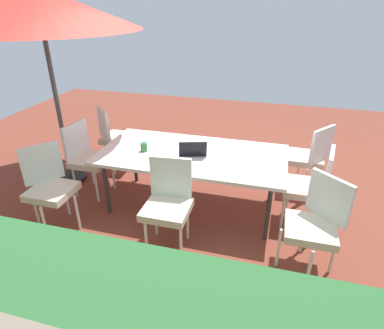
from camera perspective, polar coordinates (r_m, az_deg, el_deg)
The scene contains 12 objects.
ground_plane at distance 4.31m, azimuth 0.00°, elevation -7.26°, with size 10.00×10.00×0.02m, color brown.
dining_table at distance 3.95m, azimuth 0.00°, elevation 1.36°, with size 2.23×1.13×0.75m.
patio_umbrella at distance 4.62m, azimuth -25.00°, elevation 23.26°, with size 2.41×2.41×2.55m.
chair_north at distance 3.40m, azimuth -4.16°, elevation -6.32°, with size 0.47×0.48×0.98m.
chair_northwest at distance 3.32m, azimuth 20.62°, elevation -9.24°, with size 0.58×0.59×0.98m.
chair_southwest at distance 4.62m, azimuth 19.68°, elevation 1.52°, with size 0.58×0.58×0.98m.
chair_west at distance 3.91m, azimuth 19.96°, elevation -3.24°, with size 0.49×0.48×0.98m.
chair_northeast at distance 4.01m, azimuth -23.53°, elevation -3.15°, with size 0.58×0.58×0.98m.
chair_southeast at distance 5.13m, azimuth -13.25°, elevation 4.95°, with size 0.59×0.59×0.98m.
chair_east at distance 4.56m, azimuth -17.73°, elevation 1.51°, with size 0.49×0.48×0.98m.
laptop at distance 3.85m, azimuth 0.12°, elevation 2.14°, with size 0.38×0.33×0.21m.
cup at distance 4.01m, azimuth -8.35°, elevation 3.00°, with size 0.08×0.08×0.11m, color #286B33.
Camera 1 is at (-0.95, 3.44, 2.42)m, focal length 30.75 mm.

